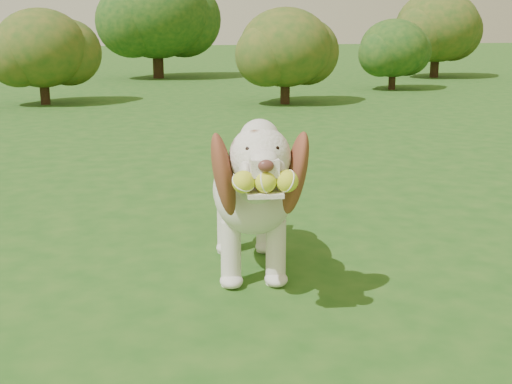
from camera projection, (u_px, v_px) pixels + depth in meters
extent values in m
plane|color=#1C4E16|center=(318.00, 248.00, 3.61)|extent=(80.00, 80.00, 0.00)
ellipsoid|color=silver|center=(249.00, 190.00, 3.24)|extent=(0.48, 0.76, 0.38)
ellipsoid|color=silver|center=(254.00, 195.00, 2.97)|extent=(0.42, 0.42, 0.37)
ellipsoid|color=silver|center=(245.00, 181.00, 3.48)|extent=(0.39, 0.39, 0.33)
cylinder|color=silver|center=(257.00, 182.00, 2.81)|extent=(0.24, 0.32, 0.29)
sphere|color=silver|center=(260.00, 157.00, 2.64)|extent=(0.30, 0.30, 0.26)
sphere|color=silver|center=(259.00, 139.00, 2.64)|extent=(0.19, 0.19, 0.17)
cube|color=silver|center=(264.00, 166.00, 2.50)|extent=(0.13, 0.17, 0.07)
ellipsoid|color=#592D28|center=(266.00, 166.00, 2.42)|extent=(0.07, 0.05, 0.05)
cube|color=silver|center=(264.00, 192.00, 2.51)|extent=(0.17, 0.18, 0.02)
ellipsoid|color=brown|center=(223.00, 175.00, 2.65)|extent=(0.18, 0.24, 0.40)
ellipsoid|color=brown|center=(295.00, 173.00, 2.68)|extent=(0.17, 0.26, 0.40)
cylinder|color=silver|center=(243.00, 167.00, 3.61)|extent=(0.09, 0.19, 0.14)
cylinder|color=silver|center=(231.00, 254.00, 3.05)|extent=(0.11, 0.11, 0.32)
cylinder|color=silver|center=(276.00, 252.00, 3.07)|extent=(0.11, 0.11, 0.32)
cylinder|color=silver|center=(226.00, 224.00, 3.51)|extent=(0.11, 0.11, 0.32)
cylinder|color=silver|center=(265.00, 223.00, 3.53)|extent=(0.11, 0.11, 0.32)
sphere|color=yellow|center=(243.00, 182.00, 2.45)|extent=(0.10, 0.10, 0.09)
sphere|color=yellow|center=(265.00, 181.00, 2.45)|extent=(0.10, 0.10, 0.09)
sphere|color=yellow|center=(287.00, 181.00, 2.46)|extent=(0.10, 0.10, 0.09)
cylinder|color=#382314|center=(45.00, 89.00, 10.20)|extent=(0.15, 0.15, 0.48)
ellipsoid|color=#144217|center=(41.00, 48.00, 10.04)|extent=(1.44, 1.44, 1.23)
cylinder|color=#382314|center=(392.00, 78.00, 12.61)|extent=(0.14, 0.14, 0.44)
ellipsoid|color=#144217|center=(394.00, 48.00, 12.47)|extent=(1.31, 1.31, 1.12)
cylinder|color=#382314|center=(435.00, 64.00, 15.56)|extent=(0.21, 0.21, 0.66)
ellipsoid|color=#144217|center=(437.00, 26.00, 15.34)|extent=(1.98, 1.98, 1.68)
cylinder|color=#382314|center=(285.00, 89.00, 10.26)|extent=(0.15, 0.15, 0.49)
ellipsoid|color=#144217|center=(286.00, 47.00, 10.10)|extent=(1.46, 1.46, 1.24)
cylinder|color=#382314|center=(158.00, 61.00, 15.34)|extent=(0.26, 0.26, 0.82)
ellipsoid|color=#144217|center=(156.00, 13.00, 15.06)|extent=(2.47, 2.47, 2.10)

